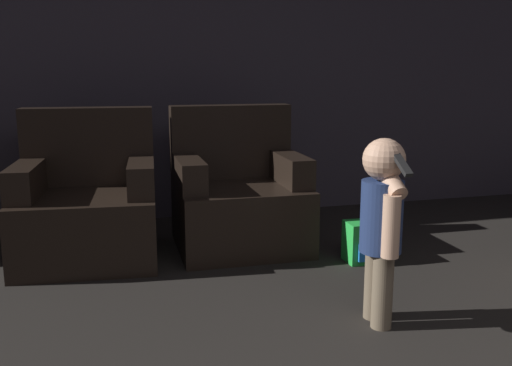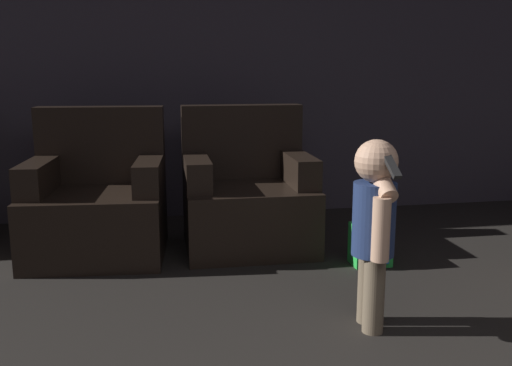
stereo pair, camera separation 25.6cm
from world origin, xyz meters
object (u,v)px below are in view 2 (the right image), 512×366
Objects in this scene: armchair_left at (98,204)px; person_toddler at (375,219)px; armchair_right at (247,198)px; toy_backpack at (371,245)px.

armchair_left reaches higher than person_toddler.
person_toddler is at bearing -40.59° from armchair_left.
armchair_right is 3.68× the size of toy_backpack.
person_toddler reaches higher than toy_backpack.
person_toddler is (1.35, -1.38, 0.20)m from armchair_left.
armchair_left is at bearing -179.18° from armchair_right.
armchair_left is 1.06× the size of person_toddler.
toy_backpack is (0.33, 0.84, -0.40)m from person_toddler.
armchair_right reaches higher than toy_backpack.
person_toddler is at bearing -111.52° from toy_backpack.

